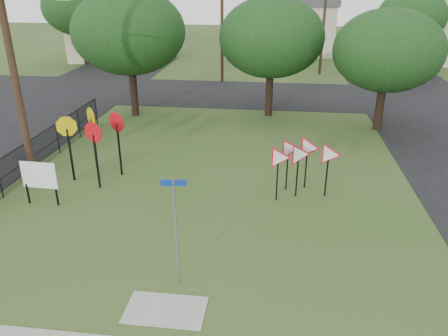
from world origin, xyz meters
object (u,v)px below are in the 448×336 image
at_px(street_name_sign, 176,226).
at_px(yield_sign_cluster, 300,155).
at_px(stop_sign_cluster, 93,132).
at_px(info_board, 39,177).

height_order(street_name_sign, yield_sign_cluster, street_name_sign).
distance_m(stop_sign_cluster, info_board, 2.90).
height_order(yield_sign_cluster, info_board, yield_sign_cluster).
bearing_deg(yield_sign_cluster, stop_sign_cluster, 176.57).
xyz_separation_m(yield_sign_cluster, info_board, (-9.28, -2.05, -0.50)).
bearing_deg(yield_sign_cluster, street_name_sign, -120.04).
distance_m(stop_sign_cluster, yield_sign_cluster, 8.23).
bearing_deg(info_board, street_name_sign, -32.70).
height_order(street_name_sign, info_board, street_name_sign).
distance_m(street_name_sign, stop_sign_cluster, 7.97).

